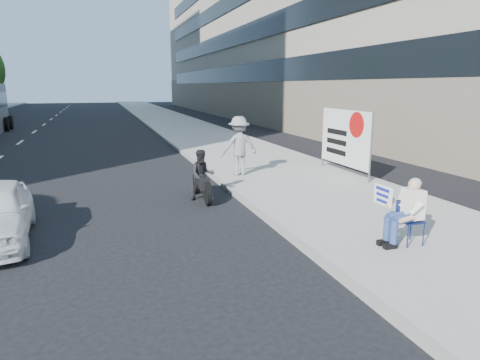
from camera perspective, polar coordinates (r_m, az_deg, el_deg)
name	(u,v)px	position (r m, az deg, el deg)	size (l,w,h in m)	color
ground	(236,265)	(7.84, -0.52, -11.24)	(160.00, 160.00, 0.00)	black
near_sidewalk	(201,135)	(27.71, -5.25, 6.05)	(5.00, 120.00, 0.15)	gray
near_building	(304,12)	(43.85, 8.55, 21.33)	(14.00, 70.00, 20.00)	gray
seated_protester	(406,208)	(8.74, 21.22, -3.51)	(0.83, 1.12, 1.31)	navy
jogger	(239,146)	(14.56, -0.13, 4.57)	(1.29, 0.74, 2.00)	gray
protest_banner	(345,138)	(15.20, 13.81, 5.50)	(0.08, 3.06, 2.20)	#4C4C4C
motorcycle	(202,178)	(12.01, -5.06, 0.33)	(0.72, 2.05, 1.42)	black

